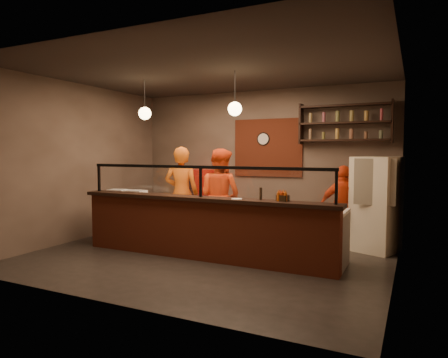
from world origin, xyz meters
The scene contains 29 objects.
floor centered at (0.00, 0.00, 0.00)m, with size 6.00×6.00×0.00m, color black.
ceiling centered at (0.00, 0.00, 3.20)m, with size 6.00×6.00×0.00m, color #342D28.
wall_back centered at (0.00, 2.50, 1.60)m, with size 6.00×6.00×0.00m, color #6F5D51.
wall_left centered at (-3.00, 0.00, 1.60)m, with size 5.00×5.00×0.00m, color #6F5D51.
wall_right centered at (3.00, 0.00, 1.60)m, with size 5.00×5.00×0.00m, color #6F5D51.
wall_front centered at (0.00, -2.50, 1.60)m, with size 6.00×6.00×0.00m, color #6F5D51.
brick_patch centered at (0.20, 2.47, 1.90)m, with size 1.60×0.04×1.30m, color maroon.
service_counter centered at (0.00, -0.30, 0.50)m, with size 4.60×0.25×1.00m, color maroon.
counter_ledge centered at (0.00, -0.30, 1.03)m, with size 4.70×0.37×0.06m, color black.
worktop_cabinet centered at (0.00, 0.20, 0.42)m, with size 4.60×0.75×0.85m, color gray.
worktop centered at (0.00, 0.20, 0.88)m, with size 4.60×0.75×0.05m, color silver.
sneeze_guard centered at (0.00, -0.30, 1.37)m, with size 4.50×0.05×0.52m.
wall_shelving centered at (1.90, 2.32, 2.40)m, with size 1.84×0.28×0.85m.
wall_clock centered at (0.10, 2.46, 2.10)m, with size 0.30×0.30×0.04m, color black.
pendant_left centered at (-1.50, 0.20, 2.55)m, with size 0.24×0.24×0.77m.
pendant_right centered at (0.40, 0.20, 2.55)m, with size 0.24×0.24×0.77m.
cook_left centered at (-1.07, 0.82, 0.96)m, with size 0.70×0.46×1.92m, color #C75A12.
cook_mid centered at (-0.24, 0.92, 0.94)m, with size 0.91×0.71×1.87m, color #E14215.
cook_right centered at (2.05, 1.48, 0.78)m, with size 0.92×0.38×1.56m, color red.
fridge centered at (2.60, 1.55, 0.86)m, with size 0.72×0.67×1.72m, color beige.
red_cooler centered at (-1.37, 2.15, 0.70)m, with size 0.60×0.55×1.39m, color red.
pizza_dough centered at (-0.08, 0.18, 0.91)m, with size 0.45×0.45×0.01m, color white.
prep_tub_a centered at (-1.67, 0.15, 0.98)m, with size 0.32×0.25×0.16m, color silver.
prep_tub_b centered at (-2.00, 0.24, 0.97)m, with size 0.29×0.24×0.15m, color silver.
prep_tub_c centered at (-2.15, 0.12, 0.98)m, with size 0.32×0.26×0.16m, color white.
rolling_pin centered at (-0.59, 0.28, 0.93)m, with size 0.06×0.06×0.35m, color yellow.
condiment_caddy centered at (1.41, -0.25, 1.11)m, with size 0.17×0.13×0.09m, color black.
pepper_mill centered at (1.05, -0.24, 1.16)m, with size 0.04×0.04×0.19m, color black.
small_plate centered at (0.68, -0.36, 1.07)m, with size 0.17×0.17×0.01m, color silver.
Camera 1 is at (3.23, -6.11, 1.82)m, focal length 32.00 mm.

